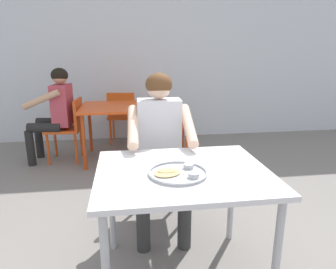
{
  "coord_description": "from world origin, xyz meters",
  "views": [
    {
      "loc": [
        -0.36,
        -1.54,
        1.42
      ],
      "look_at": [
        -0.1,
        0.34,
        0.89
      ],
      "focal_mm": 32.44,
      "sensor_mm": 36.0,
      "label": 1
    }
  ],
  "objects_px": {
    "chair_red_left": "(70,125)",
    "patron_background": "(55,107)",
    "chair_red_right": "(167,120)",
    "diner_foreground": "(160,140)",
    "chair_foreground": "(158,160)",
    "chair_red_far": "(122,114)",
    "table_background_red": "(119,112)",
    "table_foreground": "(183,183)",
    "thali_tray": "(178,172)"
  },
  "relations": [
    {
      "from": "chair_red_far",
      "to": "chair_foreground",
      "type": "bearing_deg",
      "value": -81.66
    },
    {
      "from": "table_foreground",
      "to": "chair_red_left",
      "type": "xyz_separation_m",
      "value": [
        -1.04,
        2.33,
        -0.18
      ]
    },
    {
      "from": "chair_foreground",
      "to": "diner_foreground",
      "type": "xyz_separation_m",
      "value": [
        -0.01,
        -0.22,
        0.24
      ]
    },
    {
      "from": "chair_red_far",
      "to": "diner_foreground",
      "type": "bearing_deg",
      "value": -82.55
    },
    {
      "from": "table_background_red",
      "to": "chair_red_far",
      "type": "bearing_deg",
      "value": 87.06
    },
    {
      "from": "table_foreground",
      "to": "table_background_red",
      "type": "height_order",
      "value": "table_foreground"
    },
    {
      "from": "chair_red_right",
      "to": "chair_red_far",
      "type": "relative_size",
      "value": 1.04
    },
    {
      "from": "chair_red_right",
      "to": "chair_foreground",
      "type": "bearing_deg",
      "value": -100.86
    },
    {
      "from": "chair_foreground",
      "to": "chair_red_left",
      "type": "relative_size",
      "value": 1.05
    },
    {
      "from": "table_foreground",
      "to": "thali_tray",
      "type": "height_order",
      "value": "thali_tray"
    },
    {
      "from": "diner_foreground",
      "to": "chair_red_right",
      "type": "distance_m",
      "value": 1.8
    },
    {
      "from": "thali_tray",
      "to": "chair_foreground",
      "type": "bearing_deg",
      "value": 91.12
    },
    {
      "from": "table_foreground",
      "to": "table_background_red",
      "type": "relative_size",
      "value": 1.05
    },
    {
      "from": "thali_tray",
      "to": "chair_red_right",
      "type": "distance_m",
      "value": 2.44
    },
    {
      "from": "chair_red_right",
      "to": "patron_background",
      "type": "bearing_deg",
      "value": -178.5
    },
    {
      "from": "table_foreground",
      "to": "table_background_red",
      "type": "bearing_deg",
      "value": 100.06
    },
    {
      "from": "thali_tray",
      "to": "chair_red_right",
      "type": "xyz_separation_m",
      "value": [
        0.28,
        2.41,
        -0.26
      ]
    },
    {
      "from": "diner_foreground",
      "to": "patron_background",
      "type": "relative_size",
      "value": 1.04
    },
    {
      "from": "diner_foreground",
      "to": "table_background_red",
      "type": "xyz_separation_m",
      "value": [
        -0.35,
        1.7,
        -0.11
      ]
    },
    {
      "from": "chair_foreground",
      "to": "table_background_red",
      "type": "distance_m",
      "value": 1.54
    },
    {
      "from": "chair_foreground",
      "to": "chair_red_right",
      "type": "height_order",
      "value": "chair_foreground"
    },
    {
      "from": "chair_foreground",
      "to": "chair_red_far",
      "type": "relative_size",
      "value": 1.06
    },
    {
      "from": "table_background_red",
      "to": "chair_red_far",
      "type": "distance_m",
      "value": 0.7
    },
    {
      "from": "chair_red_left",
      "to": "diner_foreground",
      "type": "bearing_deg",
      "value": -60.33
    },
    {
      "from": "chair_red_far",
      "to": "patron_background",
      "type": "height_order",
      "value": "patron_background"
    },
    {
      "from": "thali_tray",
      "to": "table_background_red",
      "type": "relative_size",
      "value": 0.35
    },
    {
      "from": "chair_foreground",
      "to": "chair_red_right",
      "type": "distance_m",
      "value": 1.56
    },
    {
      "from": "table_foreground",
      "to": "chair_foreground",
      "type": "distance_m",
      "value": 0.84
    },
    {
      "from": "diner_foreground",
      "to": "chair_red_far",
      "type": "height_order",
      "value": "diner_foreground"
    },
    {
      "from": "thali_tray",
      "to": "chair_red_left",
      "type": "xyz_separation_m",
      "value": [
        -1.0,
        2.38,
        -0.27
      ]
    },
    {
      "from": "chair_red_left",
      "to": "chair_red_far",
      "type": "height_order",
      "value": "chair_red_left"
    },
    {
      "from": "table_foreground",
      "to": "chair_red_left",
      "type": "height_order",
      "value": "chair_red_left"
    },
    {
      "from": "chair_red_left",
      "to": "chair_red_far",
      "type": "relative_size",
      "value": 1.01
    },
    {
      "from": "chair_red_left",
      "to": "patron_background",
      "type": "bearing_deg",
      "value": -177.66
    },
    {
      "from": "chair_red_left",
      "to": "patron_background",
      "type": "xyz_separation_m",
      "value": [
        -0.16,
        -0.01,
        0.24
      ]
    },
    {
      "from": "table_foreground",
      "to": "chair_red_right",
      "type": "relative_size",
      "value": 1.21
    },
    {
      "from": "table_foreground",
      "to": "diner_foreground",
      "type": "relative_size",
      "value": 0.81
    },
    {
      "from": "chair_red_right",
      "to": "diner_foreground",
      "type": "bearing_deg",
      "value": -99.75
    },
    {
      "from": "diner_foreground",
      "to": "chair_red_far",
      "type": "bearing_deg",
      "value": 97.45
    },
    {
      "from": "table_background_red",
      "to": "patron_background",
      "type": "bearing_deg",
      "value": 179.35
    },
    {
      "from": "table_foreground",
      "to": "patron_background",
      "type": "height_order",
      "value": "patron_background"
    },
    {
      "from": "diner_foreground",
      "to": "patron_background",
      "type": "distance_m",
      "value": 2.06
    },
    {
      "from": "thali_tray",
      "to": "patron_background",
      "type": "distance_m",
      "value": 2.65
    },
    {
      "from": "table_foreground",
      "to": "chair_foreground",
      "type": "xyz_separation_m",
      "value": [
        -0.06,
        0.82,
        -0.15
      ]
    },
    {
      "from": "chair_red_left",
      "to": "chair_red_far",
      "type": "xyz_separation_m",
      "value": [
        0.67,
        0.66,
        -0.0
      ]
    },
    {
      "from": "thali_tray",
      "to": "chair_red_right",
      "type": "relative_size",
      "value": 0.41
    },
    {
      "from": "table_background_red",
      "to": "chair_red_right",
      "type": "xyz_separation_m",
      "value": [
        0.65,
        0.05,
        -0.15
      ]
    },
    {
      "from": "chair_red_left",
      "to": "patron_background",
      "type": "relative_size",
      "value": 0.68
    },
    {
      "from": "chair_red_right",
      "to": "patron_background",
      "type": "height_order",
      "value": "patron_background"
    },
    {
      "from": "table_foreground",
      "to": "chair_red_left",
      "type": "relative_size",
      "value": 1.24
    }
  ]
}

